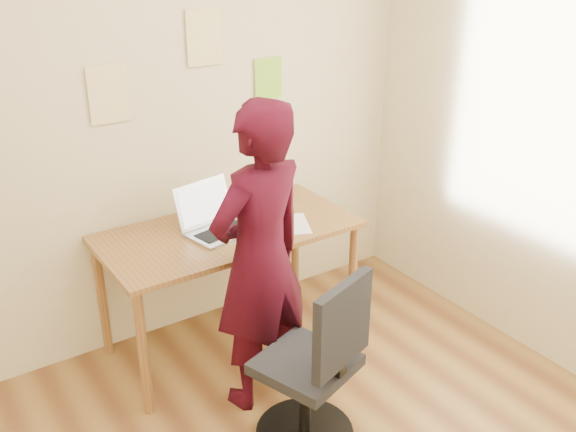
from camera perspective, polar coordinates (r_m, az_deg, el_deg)
room at (r=2.05m, az=4.38°, el=-1.65°), size 3.58×3.58×2.78m
desk at (r=3.57m, az=-5.28°, el=-2.39°), size 1.40×0.70×0.74m
laptop at (r=3.49m, az=-6.50°, el=-0.49°), size 0.40×0.37×0.25m
paper_sheet at (r=3.57m, az=0.24°, el=-0.71°), size 0.29×0.33×0.00m
phone at (r=3.43m, az=-1.55°, el=-1.75°), size 0.09×0.13×0.01m
wall_note_left at (r=3.43m, az=-15.66°, el=10.39°), size 0.21×0.00×0.30m
wall_note_mid at (r=3.59m, az=-7.45°, el=15.46°), size 0.21×0.00×0.30m
wall_note_right at (r=3.83m, az=-1.78°, el=12.11°), size 0.18×0.00×0.24m
office_chair at (r=3.01m, az=2.50°, el=-13.89°), size 0.51×0.52×0.91m
person at (r=3.08m, az=-2.52°, el=-3.88°), size 0.64×0.49×1.58m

